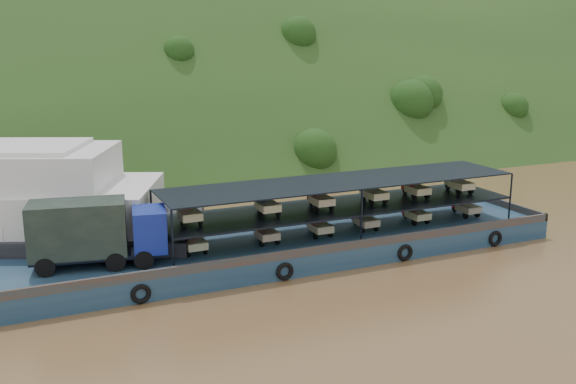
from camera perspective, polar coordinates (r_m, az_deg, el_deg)
name	(u,v)px	position (r m, az deg, el deg)	size (l,w,h in m)	color
ground	(335,246)	(42.14, 4.17, -4.84)	(160.00, 160.00, 0.00)	brown
hillside	(187,158)	(74.88, -8.98, 3.03)	(140.00, 28.00, 28.00)	#1A3413
cargo_barge	(274,241)	(39.15, -1.28, -4.38)	(35.00, 7.18, 4.82)	#152F4C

